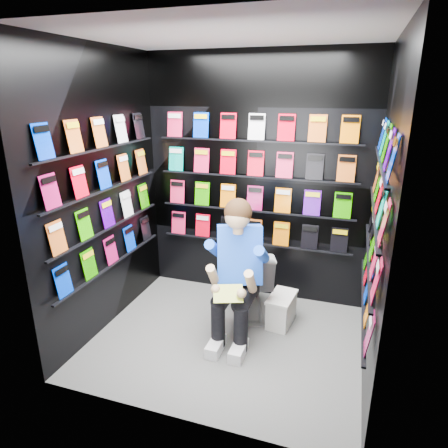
% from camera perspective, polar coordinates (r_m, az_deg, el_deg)
% --- Properties ---
extents(floor, '(2.40, 2.40, 0.00)m').
position_cam_1_polar(floor, '(3.87, 0.36, -16.18)').
color(floor, '#5A5A58').
rests_on(floor, ground).
extents(ceiling, '(2.40, 2.40, 0.00)m').
position_cam_1_polar(ceiling, '(3.20, 0.46, 25.60)').
color(ceiling, white).
rests_on(ceiling, floor).
extents(wall_back, '(2.40, 0.04, 2.60)m').
position_cam_1_polar(wall_back, '(4.24, 4.59, 6.17)').
color(wall_back, black).
rests_on(wall_back, floor).
extents(wall_front, '(2.40, 0.04, 2.60)m').
position_cam_1_polar(wall_front, '(2.43, -6.90, -3.55)').
color(wall_front, black).
rests_on(wall_front, floor).
extents(wall_left, '(0.04, 2.00, 2.60)m').
position_cam_1_polar(wall_left, '(3.84, -16.95, 4.08)').
color(wall_left, black).
rests_on(wall_left, floor).
extents(wall_right, '(0.04, 2.00, 2.60)m').
position_cam_1_polar(wall_right, '(3.17, 21.52, 0.58)').
color(wall_right, black).
rests_on(wall_right, floor).
extents(comics_back, '(2.10, 0.06, 1.37)m').
position_cam_1_polar(comics_back, '(4.21, 4.49, 6.15)').
color(comics_back, '#F1041F').
rests_on(comics_back, wall_back).
extents(comics_left, '(0.06, 1.70, 1.37)m').
position_cam_1_polar(comics_left, '(3.82, -16.59, 4.12)').
color(comics_left, '#F1041F').
rests_on(comics_left, wall_left).
extents(comics_right, '(0.06, 1.70, 1.37)m').
position_cam_1_polar(comics_right, '(3.17, 20.99, 0.72)').
color(comics_right, '#F1041F').
rests_on(comics_right, wall_right).
extents(toilet, '(0.65, 0.85, 0.73)m').
position_cam_1_polar(toilet, '(4.14, 3.70, -7.88)').
color(toilet, white).
rests_on(toilet, floor).
extents(longbox, '(0.25, 0.39, 0.28)m').
position_cam_1_polar(longbox, '(4.07, 8.18, -12.17)').
color(longbox, silver).
rests_on(longbox, floor).
extents(longbox_lid, '(0.27, 0.42, 0.03)m').
position_cam_1_polar(longbox_lid, '(3.99, 8.29, -10.27)').
color(longbox_lid, silver).
rests_on(longbox_lid, longbox).
extents(reader, '(0.78, 0.93, 1.47)m').
position_cam_1_polar(reader, '(3.63, 2.30, -4.52)').
color(reader, blue).
rests_on(reader, toilet).
extents(held_comic, '(0.28, 0.22, 0.11)m').
position_cam_1_polar(held_comic, '(3.42, 0.60, -9.90)').
color(held_comic, '#34961D').
rests_on(held_comic, reader).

